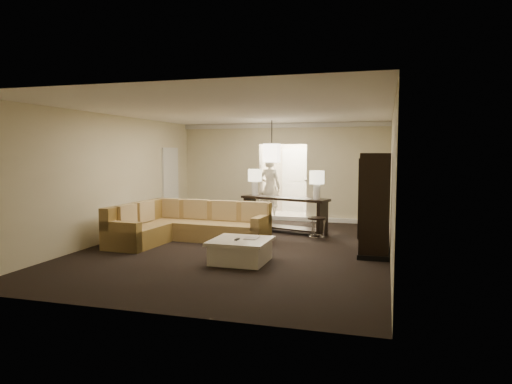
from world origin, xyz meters
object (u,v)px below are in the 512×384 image
(sectional_sofa, at_px, (184,225))
(armoire, at_px, (375,206))
(coffee_table, at_px, (241,250))
(console_table, at_px, (284,211))
(drink_table, at_px, (317,224))
(person, at_px, (270,184))

(sectional_sofa, distance_m, armoire, 4.13)
(coffee_table, relative_size, console_table, 0.45)
(coffee_table, xyz_separation_m, console_table, (0.09, 3.20, 0.31))
(armoire, bearing_deg, sectional_sofa, 178.50)
(console_table, bearing_deg, coffee_table, -74.12)
(armoire, xyz_separation_m, drink_table, (-1.27, 1.00, -0.57))
(coffee_table, bearing_deg, armoire, 31.53)
(coffee_table, relative_size, person, 0.51)
(console_table, bearing_deg, armoire, -21.92)
(sectional_sofa, distance_m, console_table, 2.55)
(sectional_sofa, xyz_separation_m, person, (0.95, 3.99, 0.67))
(armoire, height_order, drink_table, armoire)
(console_table, height_order, armoire, armoire)
(coffee_table, height_order, person, person)
(person, bearing_deg, console_table, 124.88)
(console_table, xyz_separation_m, drink_table, (0.92, -0.80, -0.15))
(drink_table, xyz_separation_m, person, (-1.87, 3.10, 0.65))
(sectional_sofa, height_order, console_table, sectional_sofa)
(console_table, bearing_deg, sectional_sofa, -120.80)
(console_table, height_order, drink_table, console_table)
(sectional_sofa, relative_size, console_table, 1.32)
(armoire, relative_size, drink_table, 3.77)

